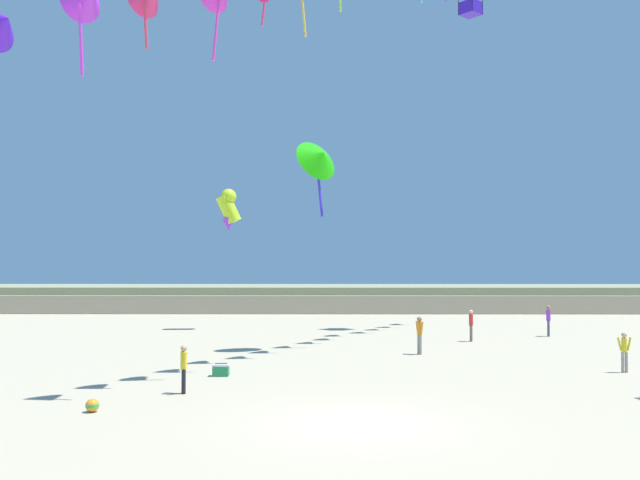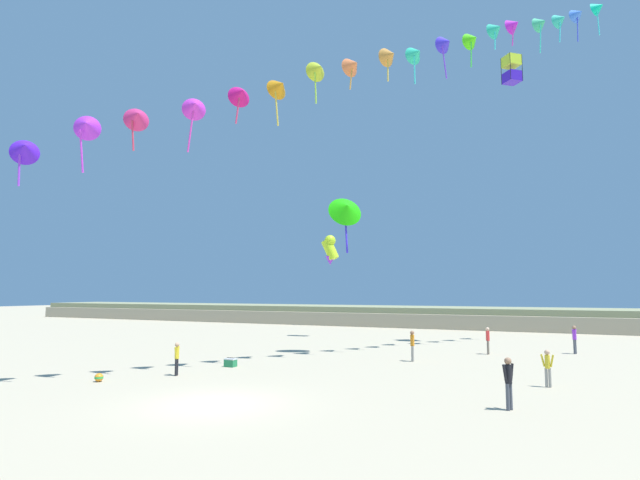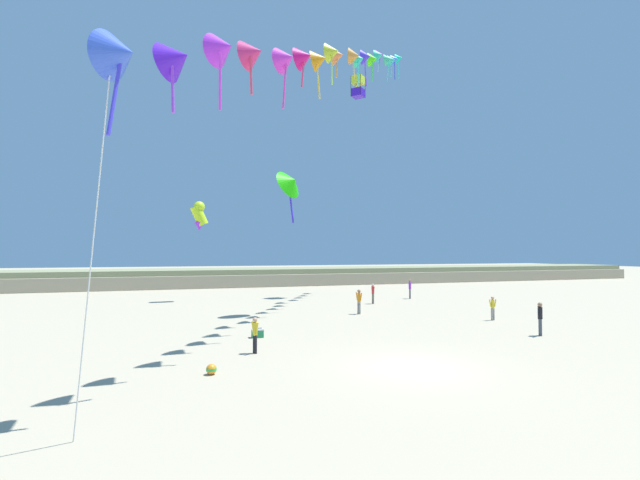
{
  "view_description": "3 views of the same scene",
  "coord_description": "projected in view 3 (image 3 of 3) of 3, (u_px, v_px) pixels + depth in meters",
  "views": [
    {
      "loc": [
        -0.77,
        -17.0,
        3.99
      ],
      "look_at": [
        -1.02,
        13.75,
        5.1
      ],
      "focal_mm": 38.0,
      "sensor_mm": 36.0,
      "label": 1
    },
    {
      "loc": [
        10.73,
        -14.24,
        3.82
      ],
      "look_at": [
        -1.47,
        11.55,
        6.78
      ],
      "focal_mm": 28.0,
      "sensor_mm": 36.0,
      "label": 2
    },
    {
      "loc": [
        -7.99,
        -13.92,
        4.21
      ],
      "look_at": [
        -0.71,
        9.02,
        4.91
      ],
      "focal_mm": 24.0,
      "sensor_mm": 36.0,
      "label": 3
    }
  ],
  "objects": [
    {
      "name": "ground_plane",
      "position": [
        413.0,
        368.0,
        15.56
      ],
      "size": [
        240.0,
        240.0,
        0.0
      ],
      "primitive_type": "plane",
      "color": "tan"
    },
    {
      "name": "dune_ridge",
      "position": [
        248.0,
        277.0,
        55.88
      ],
      "size": [
        120.0,
        10.13,
        2.1
      ],
      "color": "tan",
      "rests_on": "ground"
    },
    {
      "name": "beach_cooler",
      "position": [
        257.0,
        333.0,
        21.13
      ],
      "size": [
        0.58,
        0.41,
        0.46
      ],
      "color": "#23844C",
      "rests_on": "ground"
    },
    {
      "name": "large_kite_mid_trail",
      "position": [
        199.0,
        215.0,
        37.38
      ],
      "size": [
        1.66,
        1.1,
        2.58
      ],
      "color": "#BFEB24"
    },
    {
      "name": "large_kite_high_solo",
      "position": [
        358.0,
        87.0,
        42.55
      ],
      "size": [
        1.55,
        1.55,
        2.1
      ],
      "color": "#3718C0"
    },
    {
      "name": "person_mid_center",
      "position": [
        359.0,
        300.0,
        29.16
      ],
      "size": [
        0.32,
        0.57,
        1.67
      ],
      "color": "gray",
      "rests_on": "ground"
    },
    {
      "name": "large_kite_low_lead",
      "position": [
        291.0,
        182.0,
        29.31
      ],
      "size": [
        2.68,
        2.6,
        3.94
      ],
      "color": "#20CA0B"
    },
    {
      "name": "person_near_left",
      "position": [
        373.0,
        292.0,
        35.0
      ],
      "size": [
        0.22,
        0.57,
        1.64
      ],
      "color": "#726656",
      "rests_on": "ground"
    },
    {
      "name": "person_far_right",
      "position": [
        410.0,
        288.0,
        38.84
      ],
      "size": [
        0.31,
        0.59,
        1.72
      ],
      "color": "#474C56",
      "rests_on": "ground"
    },
    {
      "name": "person_far_left",
      "position": [
        493.0,
        306.0,
        26.48
      ],
      "size": [
        0.52,
        0.2,
        1.48
      ],
      "color": "gray",
      "rests_on": "ground"
    },
    {
      "name": "person_far_center",
      "position": [
        255.0,
        332.0,
        17.81
      ],
      "size": [
        0.25,
        0.51,
        1.49
      ],
      "color": "black",
      "rests_on": "ground"
    },
    {
      "name": "person_near_right",
      "position": [
        540.0,
        316.0,
        21.58
      ],
      "size": [
        0.35,
        0.55,
        1.68
      ],
      "color": "#474C56",
      "rests_on": "ground"
    },
    {
      "name": "kite_banner_string",
      "position": [
        351.0,
        58.0,
        28.47
      ],
      "size": [
        25.66,
        33.48,
        26.54
      ],
      "color": "blue"
    },
    {
      "name": "beach_ball",
      "position": [
        211.0,
        369.0,
        14.71
      ],
      "size": [
        0.36,
        0.36,
        0.36
      ],
      "color": "orange",
      "rests_on": "ground"
    }
  ]
}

